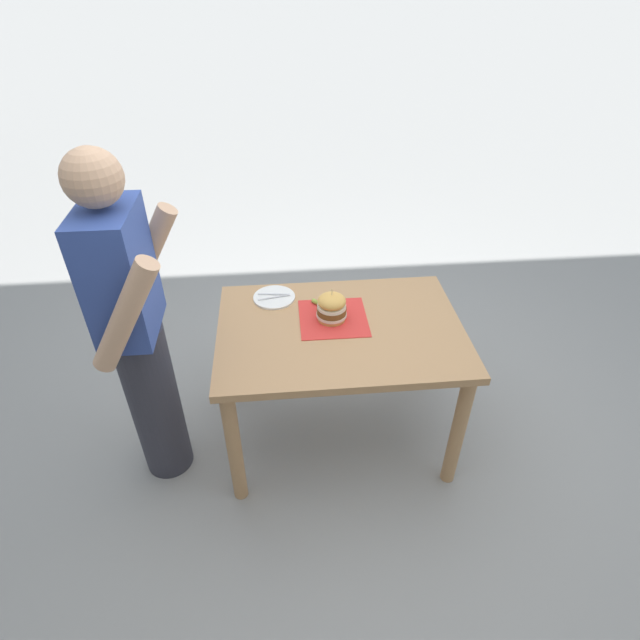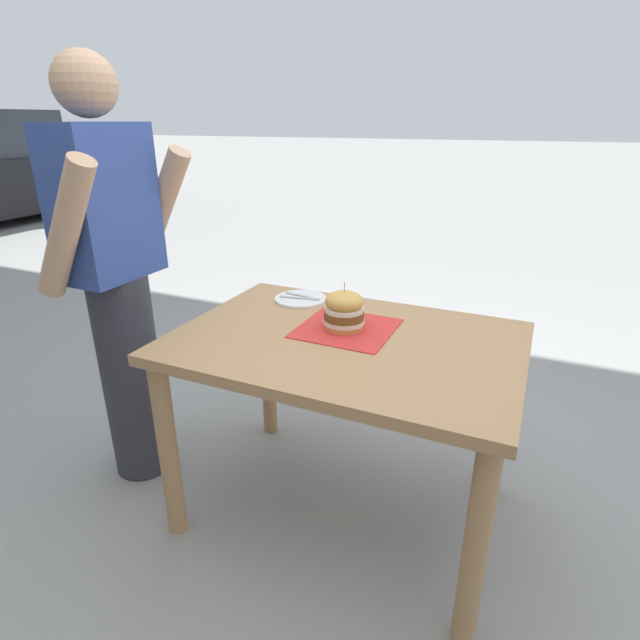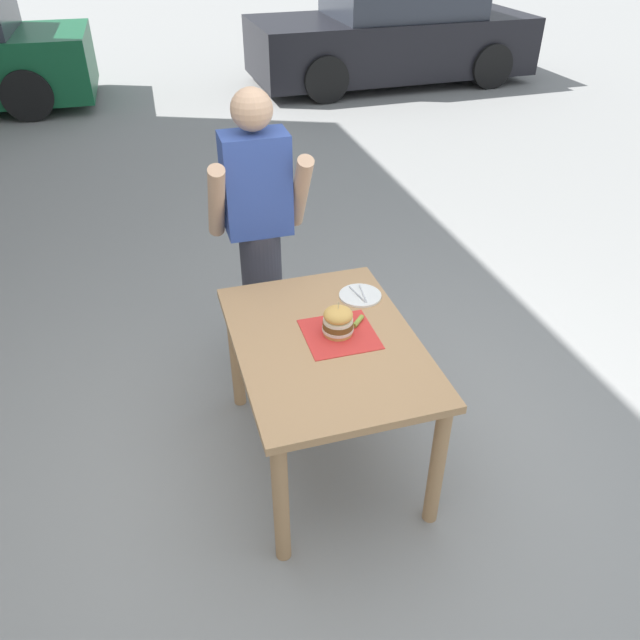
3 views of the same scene
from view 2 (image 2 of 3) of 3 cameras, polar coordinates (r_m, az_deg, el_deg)
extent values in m
plane|color=gray|center=(2.17, 2.57, -20.60)|extent=(80.00, 80.00, 0.00)
cube|color=tan|center=(1.76, 2.97, -2.62)|extent=(0.84, 1.19, 0.04)
cylinder|color=tan|center=(1.59, 17.33, -23.71)|extent=(0.07, 0.07, 0.72)
cylinder|color=tan|center=(2.16, 20.07, -10.41)|extent=(0.07, 0.07, 0.72)
cylinder|color=tan|center=(1.94, -16.96, -14.12)|extent=(0.07, 0.07, 0.72)
cylinder|color=tan|center=(2.43, -5.93, -5.32)|extent=(0.07, 0.07, 0.72)
cube|color=red|center=(1.82, 3.06, -0.94)|extent=(0.34, 0.34, 0.00)
cylinder|color=gold|center=(1.82, 2.73, -0.62)|extent=(0.14, 0.14, 0.02)
cylinder|color=silver|center=(1.81, 2.74, -0.09)|extent=(0.15, 0.15, 0.02)
cylinder|color=brown|center=(1.80, 2.76, 0.60)|extent=(0.15, 0.15, 0.03)
cylinder|color=silver|center=(1.79, 2.77, 1.30)|extent=(0.14, 0.14, 0.02)
ellipsoid|color=gold|center=(1.78, 2.79, 2.17)|extent=(0.14, 0.14, 0.07)
cylinder|color=#D1B77F|center=(1.77, 2.81, 3.54)|extent=(0.00, 0.00, 0.05)
cylinder|color=#8EA83D|center=(1.93, 2.70, 0.90)|extent=(0.08, 0.08, 0.02)
cylinder|color=white|center=(2.11, -2.22, 2.41)|extent=(0.22, 0.22, 0.01)
cylinder|color=silver|center=(2.09, -2.40, 2.54)|extent=(0.04, 0.17, 0.01)
cylinder|color=silver|center=(2.12, -2.04, 2.79)|extent=(0.03, 0.17, 0.01)
cylinder|color=#33333D|center=(2.28, -20.72, -6.16)|extent=(0.24, 0.24, 0.90)
cube|color=#334C9E|center=(2.06, -23.47, 12.16)|extent=(0.36, 0.22, 0.56)
sphere|color=tan|center=(2.04, -25.30, 23.23)|extent=(0.22, 0.22, 0.22)
cylinder|color=tan|center=(1.87, -27.06, 9.19)|extent=(0.09, 0.34, 0.50)
cylinder|color=tan|center=(2.18, -17.76, 12.05)|extent=(0.09, 0.34, 0.50)
cylinder|color=black|center=(9.36, -25.59, 12.85)|extent=(0.64, 0.23, 0.64)
cylinder|color=black|center=(10.61, -31.61, 12.62)|extent=(0.64, 0.23, 0.64)
camera|label=1|loc=(1.21, -108.27, 34.66)|focal=28.00mm
camera|label=3|loc=(2.12, 100.55, 27.31)|focal=35.00mm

